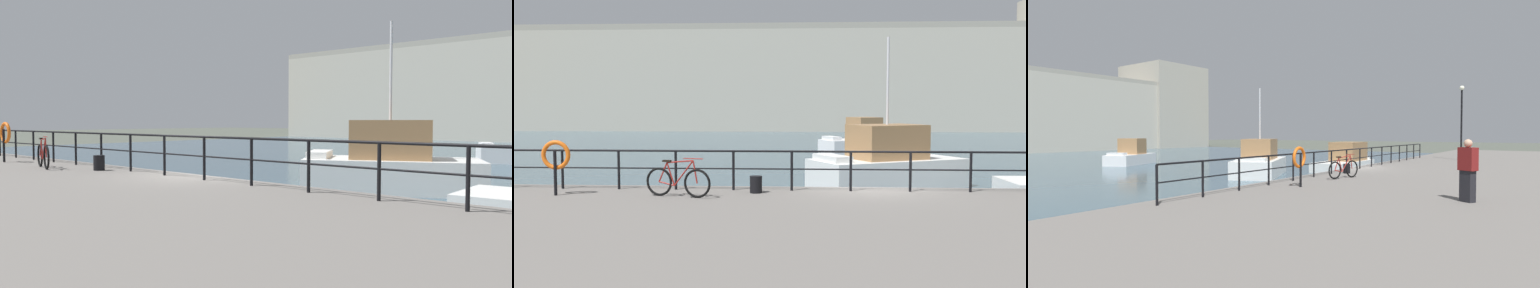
% 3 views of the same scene
% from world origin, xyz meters
% --- Properties ---
extents(ground_plane, '(240.00, 240.00, 0.00)m').
position_xyz_m(ground_plane, '(0.00, 0.00, 0.00)').
color(ground_plane, '#4C5147').
extents(water_basin, '(80.00, 60.00, 0.01)m').
position_xyz_m(water_basin, '(0.00, 30.20, 0.01)').
color(water_basin, '#385160').
rests_on(water_basin, ground_plane).
extents(quay_promenade, '(56.00, 13.00, 1.09)m').
position_xyz_m(quay_promenade, '(0.00, -6.50, 0.55)').
color(quay_promenade, slate).
rests_on(quay_promenade, ground_plane).
extents(harbor_building, '(79.40, 13.83, 17.03)m').
position_xyz_m(harbor_building, '(6.59, 59.65, 6.57)').
color(harbor_building, '#B2AD9E').
rests_on(harbor_building, ground_plane).
extents(moored_blue_motorboat, '(6.71, 5.22, 6.05)m').
position_xyz_m(moored_blue_motorboat, '(1.53, 7.65, 0.96)').
color(moored_blue_motorboat, white).
rests_on(moored_blue_motorboat, water_basin).
extents(moored_red_daysailer, '(5.79, 4.41, 2.46)m').
position_xyz_m(moored_red_daysailer, '(2.04, 23.71, 0.87)').
color(moored_red_daysailer, white).
rests_on(moored_red_daysailer, water_basin).
extents(quay_railing, '(23.51, 0.07, 1.08)m').
position_xyz_m(quay_railing, '(-1.37, -0.75, 1.83)').
color(quay_railing, black).
rests_on(quay_railing, quay_promenade).
extents(parked_bicycle, '(1.72, 0.52, 0.98)m').
position_xyz_m(parked_bicycle, '(-4.96, -1.98, 1.48)').
color(parked_bicycle, black).
rests_on(parked_bicycle, quay_promenade).
extents(mooring_bollard, '(0.32, 0.32, 0.44)m').
position_xyz_m(mooring_bollard, '(-3.07, -1.21, 1.31)').
color(mooring_bollard, black).
rests_on(mooring_bollard, quay_promenade).
extents(life_ring_stand, '(0.75, 0.16, 1.40)m').
position_xyz_m(life_ring_stand, '(-8.10, -1.85, 2.07)').
color(life_ring_stand, black).
rests_on(life_ring_stand, quay_promenade).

